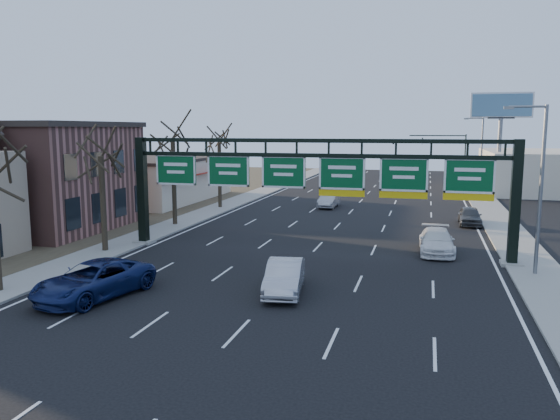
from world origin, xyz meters
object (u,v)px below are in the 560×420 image
(car_blue_suv, at_px, (94,280))
(car_silver_sedan, at_px, (284,277))
(sign_gantry, at_px, (315,180))
(car_white_wagon, at_px, (437,241))

(car_blue_suv, relative_size, car_silver_sedan, 1.28)
(sign_gantry, bearing_deg, car_white_wagon, 16.62)
(car_blue_suv, xyz_separation_m, car_silver_sedan, (8.32, 3.07, -0.06))
(car_silver_sedan, height_order, car_white_wagon, car_silver_sedan)
(sign_gantry, relative_size, car_white_wagon, 4.79)
(car_silver_sedan, xyz_separation_m, car_white_wagon, (7.14, 10.67, -0.03))
(sign_gantry, bearing_deg, car_silver_sedan, -88.11)
(car_silver_sedan, bearing_deg, car_white_wagon, 47.45)
(car_white_wagon, bearing_deg, sign_gantry, -165.40)
(sign_gantry, xyz_separation_m, car_white_wagon, (7.42, 2.21, -3.88))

